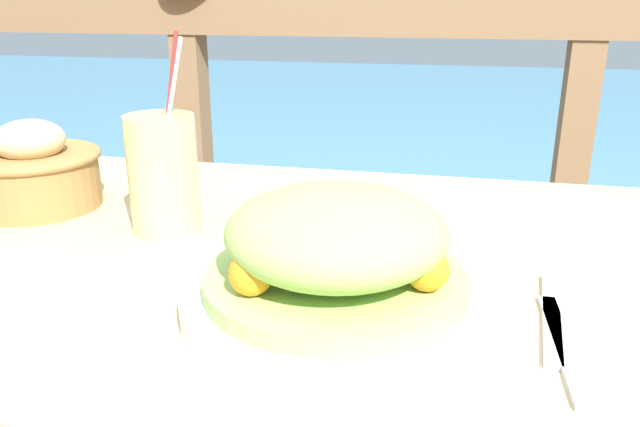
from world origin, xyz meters
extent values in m
cube|color=tan|center=(0.00, 0.00, 0.76)|extent=(1.15, 0.72, 0.04)
cube|color=tan|center=(-0.51, 0.30, 0.37)|extent=(0.06, 0.06, 0.74)
cube|color=brown|center=(0.00, 0.79, 1.02)|extent=(2.80, 0.08, 0.09)
cube|color=brown|center=(-0.45, 0.79, 0.49)|extent=(0.07, 0.07, 0.98)
cube|color=brown|center=(0.46, 0.79, 0.49)|extent=(0.07, 0.07, 0.98)
cube|color=teal|center=(0.00, 3.29, 0.23)|extent=(12.00, 4.00, 0.46)
cylinder|color=white|center=(0.09, -0.14, 0.79)|extent=(0.30, 0.30, 0.02)
cylinder|color=#A8C66B|center=(0.09, -0.14, 0.81)|extent=(0.25, 0.25, 0.02)
ellipsoid|color=#9EC660|center=(0.09, -0.14, 0.86)|extent=(0.21, 0.21, 0.08)
sphere|color=orange|center=(0.18, -0.16, 0.84)|extent=(0.04, 0.04, 0.04)
sphere|color=orange|center=(0.07, -0.05, 0.84)|extent=(0.04, 0.04, 0.04)
sphere|color=orange|center=(0.03, -0.20, 0.84)|extent=(0.04, 0.04, 0.04)
cylinder|color=#DBCC7F|center=(-0.16, 0.03, 0.85)|extent=(0.09, 0.09, 0.15)
cylinder|color=red|center=(-0.16, 0.04, 0.92)|extent=(0.06, 0.03, 0.21)
cylinder|color=white|center=(-0.15, 0.04, 0.92)|extent=(0.08, 0.05, 0.21)
cylinder|color=olive|center=(-0.38, 0.07, 0.82)|extent=(0.17, 0.17, 0.08)
torus|color=olive|center=(-0.38, 0.07, 0.85)|extent=(0.19, 0.19, 0.01)
ellipsoid|color=#DBB77A|center=(-0.38, 0.07, 0.88)|extent=(0.10, 0.10, 0.06)
cube|color=silver|center=(0.30, -0.11, 0.78)|extent=(0.03, 0.18, 0.00)
cube|color=silver|center=(0.30, -0.17, 0.78)|extent=(0.02, 0.18, 0.00)
camera|label=1|loc=(0.20, -0.67, 1.07)|focal=35.00mm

